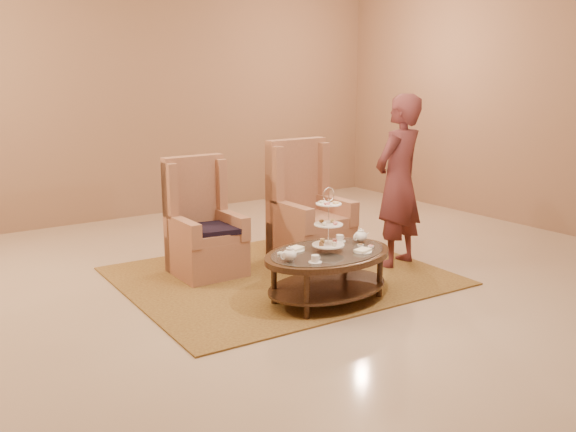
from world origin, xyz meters
TOP-DOWN VIEW (x-y plane):
  - ground at (0.00, 0.00)m, footprint 8.00×8.00m
  - ceiling at (0.00, 0.00)m, footprint 8.00×8.00m
  - wall_back at (0.00, 4.00)m, footprint 8.00×0.04m
  - wall_right at (4.00, 0.00)m, footprint 0.04×8.00m
  - rug at (0.06, 0.55)m, footprint 3.15×2.67m
  - tea_table at (0.01, -0.28)m, footprint 1.30×0.94m
  - armchair_left at (-0.52, 1.10)m, footprint 0.65×0.68m
  - armchair_right at (0.62, 0.87)m, footprint 0.71×0.74m
  - person at (1.29, 0.18)m, footprint 0.74×0.57m

SIDE VIEW (x-z plane):
  - ground at x=0.00m, z-range 0.00..0.00m
  - ceiling at x=0.00m, z-range -0.01..0.01m
  - rug at x=0.06m, z-range 0.00..0.02m
  - tea_table at x=0.01m, z-range -0.14..0.91m
  - armchair_left at x=-0.52m, z-range -0.19..1.00m
  - armchair_right at x=0.62m, z-range -0.22..1.10m
  - person at x=1.29m, z-range 0.00..1.81m
  - wall_back at x=0.00m, z-range 0.00..3.50m
  - wall_right at x=4.00m, z-range 0.00..3.50m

